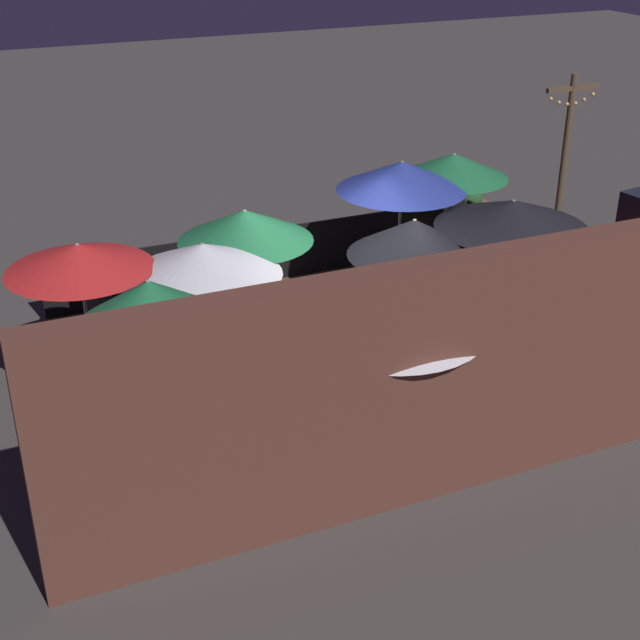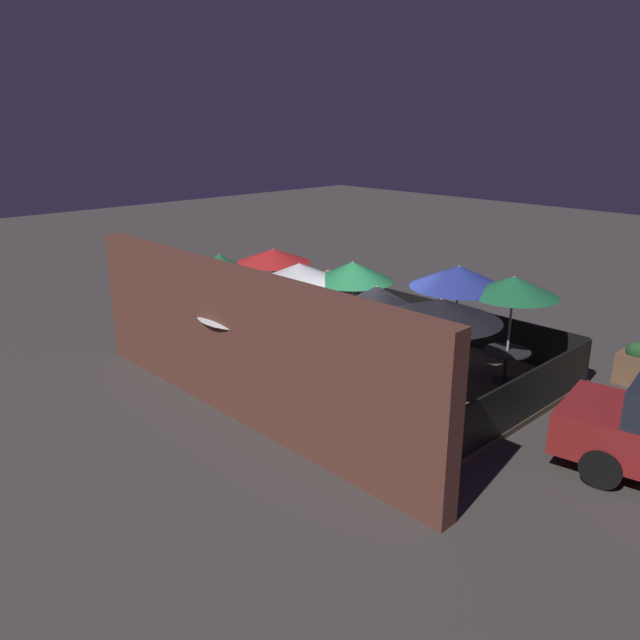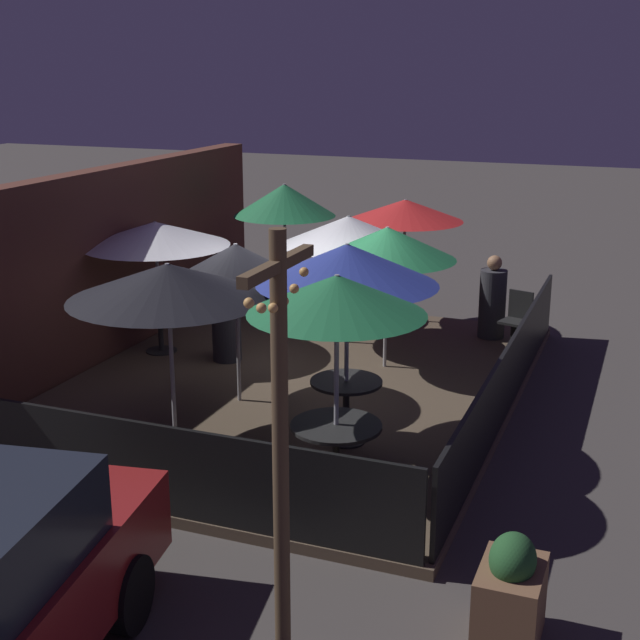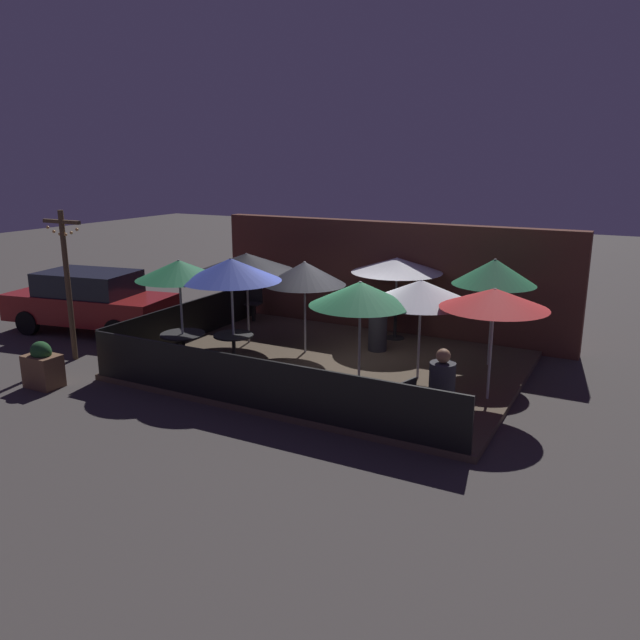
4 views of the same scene
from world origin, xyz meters
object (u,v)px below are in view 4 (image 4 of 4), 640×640
(patron_0, at_px, (441,392))
(parked_car_0, at_px, (90,300))
(dining_table_0, at_px, (395,315))
(patio_umbrella_6, at_px, (247,262))
(light_post, at_px, (67,277))
(patio_umbrella_7, at_px, (305,273))
(patron_1, at_px, (378,330))
(patio_chair_1, at_px, (254,302))
(patio_chair_0, at_px, (402,402))
(patio_umbrella_5, at_px, (421,291))
(dining_table_1, at_px, (183,340))
(patio_umbrella_1, at_px, (179,270))
(patio_umbrella_2, at_px, (231,270))
(planter_box, at_px, (43,367))
(patio_umbrella_4, at_px, (494,298))
(patio_umbrella_8, at_px, (494,272))
(patio_umbrella_0, at_px, (397,265))
(patio_umbrella_3, at_px, (360,294))
(dining_table_2, at_px, (234,342))

(patron_0, xyz_separation_m, parked_car_0, (-10.15, 1.85, 0.13))
(dining_table_0, bearing_deg, patio_umbrella_6, -146.48)
(light_post, bearing_deg, patron_0, 0.35)
(patio_umbrella_7, distance_m, patron_1, 2.17)
(patio_umbrella_6, xyz_separation_m, patio_chair_1, (-1.06, 1.83, -1.46))
(patio_chair_0, distance_m, patron_0, 0.71)
(patio_umbrella_5, xyz_separation_m, parked_car_0, (-9.03, -0.23, -1.09))
(light_post, bearing_deg, parked_car_0, 128.57)
(patio_chair_0, relative_size, parked_car_0, 0.20)
(dining_table_1, relative_size, patron_0, 0.71)
(patio_umbrella_1, distance_m, patio_umbrella_2, 1.16)
(planter_box, relative_size, parked_car_0, 0.21)
(patio_chair_1, xyz_separation_m, planter_box, (-1.04, -6.07, -0.22))
(patio_chair_1, xyz_separation_m, patron_0, (6.69, -4.45, 0.08))
(patio_umbrella_4, relative_size, patio_chair_1, 2.22)
(dining_table_1, xyz_separation_m, patron_0, (5.90, -0.52, 0.04))
(patio_umbrella_4, bearing_deg, parked_car_0, 178.71)
(patio_umbrella_5, bearing_deg, patio_umbrella_7, 170.38)
(patio_umbrella_2, distance_m, patio_umbrella_6, 2.01)
(dining_table_1, bearing_deg, dining_table_0, 51.23)
(patio_umbrella_4, xyz_separation_m, patio_umbrella_8, (-0.46, 2.01, 0.13))
(patio_umbrella_6, relative_size, patio_chair_0, 2.46)
(patio_umbrella_7, height_order, patio_chair_1, patio_umbrella_7)
(patron_0, bearing_deg, patio_umbrella_7, 31.75)
(patio_umbrella_0, height_order, patio_umbrella_6, patio_umbrella_6)
(patio_umbrella_2, bearing_deg, patio_umbrella_3, 7.68)
(dining_table_2, height_order, patron_1, patron_1)
(dining_table_2, height_order, patio_chair_1, patio_chair_1)
(patio_umbrella_5, distance_m, patron_1, 2.42)
(patio_umbrella_2, height_order, patron_1, patio_umbrella_2)
(planter_box, bearing_deg, patio_umbrella_0, 50.60)
(patron_1, bearing_deg, patron_0, -110.97)
(patio_umbrella_6, xyz_separation_m, patio_umbrella_7, (1.60, -0.04, -0.13))
(patio_umbrella_5, relative_size, dining_table_1, 2.20)
(patio_chair_0, height_order, patron_1, patron_1)
(patron_0, bearing_deg, dining_table_2, 54.69)
(patio_umbrella_0, xyz_separation_m, patio_umbrella_7, (-1.42, -2.05, 0.00))
(patio_umbrella_8, distance_m, parked_car_0, 10.34)
(patio_umbrella_0, relative_size, patio_chair_0, 2.43)
(dining_table_2, bearing_deg, patio_chair_1, 117.77)
(patron_1, bearing_deg, patio_umbrella_7, 154.66)
(patio_umbrella_1, height_order, patio_umbrella_7, patio_umbrella_1)
(patio_umbrella_4, bearing_deg, patron_1, 148.16)
(patio_umbrella_8, xyz_separation_m, planter_box, (-7.68, -5.24, -1.74))
(patio_umbrella_1, relative_size, dining_table_2, 2.72)
(patio_chair_0, distance_m, parked_car_0, 9.92)
(patio_umbrella_4, relative_size, dining_table_0, 2.41)
(patio_umbrella_4, relative_size, light_post, 0.62)
(patio_umbrella_5, height_order, parked_car_0, patio_umbrella_5)
(patio_umbrella_2, distance_m, dining_table_0, 4.65)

